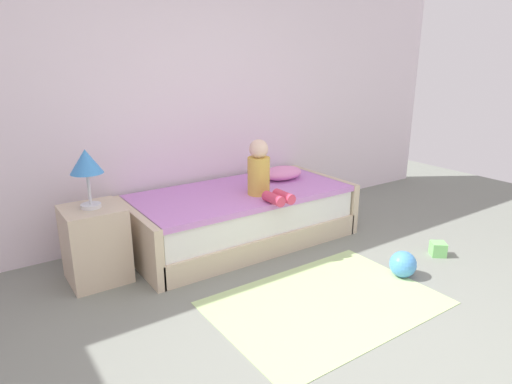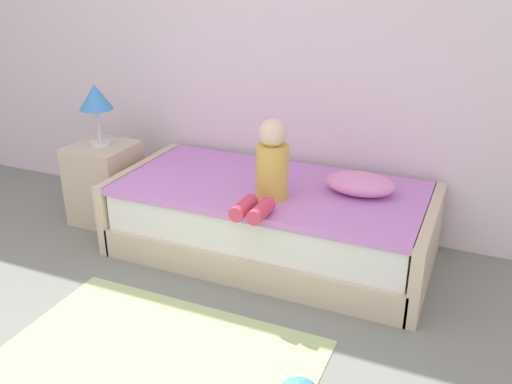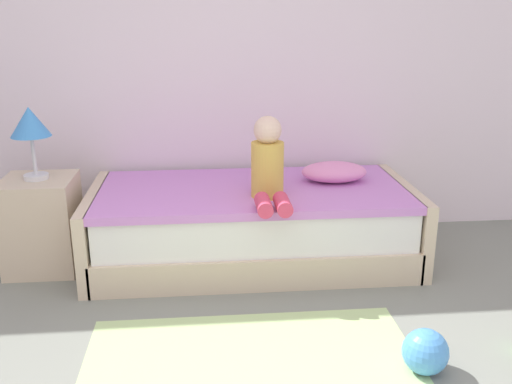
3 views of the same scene
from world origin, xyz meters
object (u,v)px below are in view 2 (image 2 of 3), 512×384
object	(u,v)px
bed	(271,220)
pillow	(360,184)
table_lamp	(96,100)
child_figure	(269,169)
nightstand	(105,183)

from	to	relation	value
bed	pillow	world-z (taller)	pillow
table_lamp	pillow	distance (m)	1.95
pillow	child_figure	bearing A→B (deg)	-145.86
table_lamp	child_figure	bearing A→B (deg)	-8.72
table_lamp	child_figure	distance (m)	1.46
child_figure	pillow	xyz separation A→B (m)	(0.48, 0.33, -0.14)
nightstand	table_lamp	world-z (taller)	table_lamp
nightstand	pillow	world-z (taller)	pillow
bed	pillow	xyz separation A→B (m)	(0.56, 0.10, 0.32)
bed	nightstand	size ratio (longest dim) A/B	3.52
nightstand	table_lamp	distance (m)	0.64
bed	nightstand	bearing A→B (deg)	-179.59
bed	table_lamp	distance (m)	1.52
pillow	bed	bearing A→B (deg)	-169.90
bed	nightstand	world-z (taller)	nightstand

